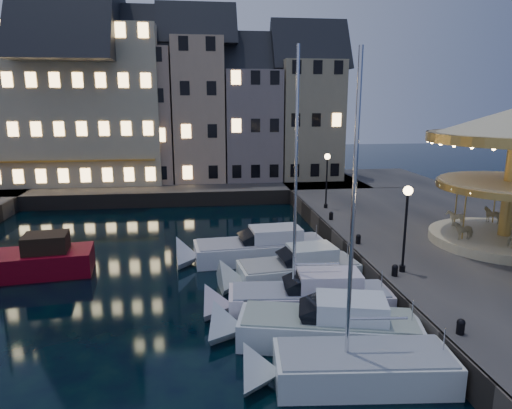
{
  "coord_description": "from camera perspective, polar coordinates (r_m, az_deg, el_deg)",
  "views": [
    {
      "loc": [
        -2.32,
        -18.6,
        9.26
      ],
      "look_at": [
        1.0,
        8.0,
        3.2
      ],
      "focal_mm": 32.0,
      "sensor_mm": 36.0,
      "label": 1
    }
  ],
  "objects": [
    {
      "name": "ground",
      "position": [
        20.91,
        -0.0,
        -13.55
      ],
      "size": [
        160.0,
        160.0,
        0.0
      ],
      "primitive_type": "plane",
      "color": "black",
      "rests_on": "ground"
    },
    {
      "name": "quay_east",
      "position": [
        30.76,
        25.4,
        -4.79
      ],
      "size": [
        16.0,
        56.0,
        1.3
      ],
      "primitive_type": "cube",
      "color": "#474442",
      "rests_on": "ground"
    },
    {
      "name": "quay_north",
      "position": [
        47.73,
        -13.84,
        1.97
      ],
      "size": [
        44.0,
        12.0,
        1.3
      ],
      "primitive_type": "cube",
      "color": "#474442",
      "rests_on": "ground"
    },
    {
      "name": "quaywall_e",
      "position": [
        27.36,
        11.03,
        -5.85
      ],
      "size": [
        0.15,
        44.0,
        1.3
      ],
      "primitive_type": "cube",
      "color": "#47423A",
      "rests_on": "ground"
    },
    {
      "name": "quaywall_n",
      "position": [
        41.67,
        -12.02,
        0.53
      ],
      "size": [
        48.0,
        0.15,
        1.3
      ],
      "primitive_type": "cube",
      "color": "#47423A",
      "rests_on": "ground"
    },
    {
      "name": "streetlamp_b",
      "position": [
        22.42,
        18.25,
        -1.44
      ],
      "size": [
        0.44,
        0.44,
        4.17
      ],
      "color": "black",
      "rests_on": "quay_east"
    },
    {
      "name": "streetlamp_c",
      "position": [
        34.84,
        8.85,
        3.93
      ],
      "size": [
        0.44,
        0.44,
        4.17
      ],
      "color": "black",
      "rests_on": "quay_east"
    },
    {
      "name": "bollard_a",
      "position": [
        17.98,
        24.22,
        -13.67
      ],
      "size": [
        0.3,
        0.3,
        0.57
      ],
      "color": "black",
      "rests_on": "quay_east"
    },
    {
      "name": "bollard_b",
      "position": [
        22.43,
        16.97,
        -7.8
      ],
      "size": [
        0.3,
        0.3,
        0.57
      ],
      "color": "black",
      "rests_on": "quay_east"
    },
    {
      "name": "bollard_c",
      "position": [
        26.82,
        12.67,
        -4.18
      ],
      "size": [
        0.3,
        0.3,
        0.57
      ],
      "color": "black",
      "rests_on": "quay_east"
    },
    {
      "name": "bollard_d",
      "position": [
        31.85,
        9.37,
        -1.35
      ],
      "size": [
        0.3,
        0.3,
        0.57
      ],
      "color": "black",
      "rests_on": "quay_east"
    },
    {
      "name": "townhouse_na",
      "position": [
        51.57,
        -26.99,
        9.73
      ],
      "size": [
        5.5,
        8.0,
        12.8
      ],
      "color": "gray",
      "rests_on": "quay_north"
    },
    {
      "name": "townhouse_nb",
      "position": [
        50.01,
        -21.07,
        10.78
      ],
      "size": [
        6.16,
        8.0,
        13.8
      ],
      "color": "slate",
      "rests_on": "quay_north"
    },
    {
      "name": "townhouse_nc",
      "position": [
        48.94,
        -14.08,
        11.8
      ],
      "size": [
        6.82,
        8.0,
        14.8
      ],
      "color": "tan",
      "rests_on": "quay_north"
    },
    {
      "name": "townhouse_nd",
      "position": [
        48.6,
        -7.21,
        12.66
      ],
      "size": [
        5.5,
        8.0,
        15.8
      ],
      "color": "tan",
      "rests_on": "quay_north"
    },
    {
      "name": "townhouse_ne",
      "position": [
        48.94,
        -0.65,
        11.0
      ],
      "size": [
        6.16,
        8.0,
        12.8
      ],
      "color": "gray",
      "rests_on": "quay_north"
    },
    {
      "name": "townhouse_nf",
      "position": [
        49.97,
        6.4,
        11.53
      ],
      "size": [
        6.82,
        8.0,
        13.8
      ],
      "color": "gray",
      "rests_on": "quay_north"
    },
    {
      "name": "hotel_corner",
      "position": [
        49.99,
        -21.15,
        12.5
      ],
      "size": [
        17.6,
        9.0,
        16.8
      ],
      "color": "#C7BB93",
      "rests_on": "quay_north"
    },
    {
      "name": "motorboat_a",
      "position": [
        16.47,
        11.21,
        -19.5
      ],
      "size": [
        7.04,
        2.84,
        11.65
      ],
      "color": "silver",
      "rests_on": "ground"
    },
    {
      "name": "motorboat_b",
      "position": [
        18.57,
        7.7,
        -15.04
      ],
      "size": [
        8.06,
        3.99,
        2.15
      ],
      "color": "silver",
      "rests_on": "ground"
    },
    {
      "name": "motorboat_c",
      "position": [
        20.78,
        5.56,
        -11.72
      ],
      "size": [
        8.27,
        2.69,
        10.93
      ],
      "color": "silver",
      "rests_on": "ground"
    },
    {
      "name": "motorboat_d",
      "position": [
        23.97,
        4.33,
        -8.38
      ],
      "size": [
        7.29,
        3.14,
        2.15
      ],
      "color": "silver",
      "rests_on": "ground"
    },
    {
      "name": "motorboat_e",
      "position": [
        27.31,
        -0.29,
        -5.65
      ],
      "size": [
        8.89,
        3.25,
        2.15
      ],
      "color": "silver",
      "rests_on": "ground"
    },
    {
      "name": "red_fishing_boat",
      "position": [
        27.94,
        -27.24,
        -6.57
      ],
      "size": [
        7.89,
        3.54,
        5.99
      ],
      "color": "maroon",
      "rests_on": "ground"
    }
  ]
}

